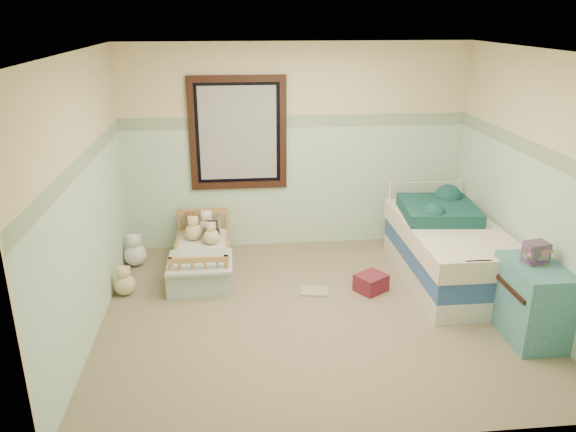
{
  "coord_description": "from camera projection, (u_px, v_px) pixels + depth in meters",
  "views": [
    {
      "loc": [
        -0.77,
        -4.86,
        2.81
      ],
      "look_at": [
        -0.24,
        0.35,
        0.9
      ],
      "focal_mm": 34.89,
      "sensor_mm": 36.0,
      "label": 1
    }
  ],
  "objects": [
    {
      "name": "teal_blanket",
      "position": [
        438.0,
        210.0,
        6.25
      ],
      "size": [
        0.87,
        0.91,
        0.14
      ],
      "primitive_type": "cube",
      "rotation": [
        0.0,
        0.0,
        -0.1
      ],
      "color": "#0E3333",
      "rests_on": "twin_mattress"
    },
    {
      "name": "toddler_mattress",
      "position": [
        202.0,
        254.0,
        6.37
      ],
      "size": [
        0.58,
        1.21,
        0.12
      ],
      "primitive_type": "cube",
      "color": "silver",
      "rests_on": "toddler_bed_frame"
    },
    {
      "name": "ceiling",
      "position": [
        321.0,
        50.0,
        4.71
      ],
      "size": [
        4.2,
        3.6,
        0.02
      ],
      "primitive_type": "cube",
      "color": "white",
      "rests_on": "wall_back"
    },
    {
      "name": "extra_plush_1",
      "position": [
        211.0,
        237.0,
        6.45
      ],
      "size": [
        0.18,
        0.18,
        0.18
      ],
      "primitive_type": "sphere",
      "color": "beige",
      "rests_on": "toddler_mattress"
    },
    {
      "name": "wall_right",
      "position": [
        535.0,
        186.0,
        5.35
      ],
      "size": [
        0.04,
        3.6,
        2.5
      ],
      "primitive_type": "cube",
      "color": "beige",
      "rests_on": "floor"
    },
    {
      "name": "wall_back",
      "position": [
        296.0,
        148.0,
        6.83
      ],
      "size": [
        4.2,
        0.04,
        2.5
      ],
      "primitive_type": "cube",
      "color": "beige",
      "rests_on": "floor"
    },
    {
      "name": "extra_plush_0",
      "position": [
        206.0,
        226.0,
        6.78
      ],
      "size": [
        0.18,
        0.18,
        0.18
      ],
      "primitive_type": "sphere",
      "color": "silver",
      "rests_on": "toddler_mattress"
    },
    {
      "name": "window_frame",
      "position": [
        238.0,
        133.0,
        6.66
      ],
      "size": [
        1.16,
        0.06,
        1.36
      ],
      "primitive_type": "cube",
      "color": "black",
      "rests_on": "wall_back"
    },
    {
      "name": "plush_bed_white",
      "position": [
        207.0,
        225.0,
        6.79
      ],
      "size": [
        0.19,
        0.19,
        0.19
      ],
      "primitive_type": "sphere",
      "color": "white",
      "rests_on": "toddler_mattress"
    },
    {
      "name": "twin_boxspring",
      "position": [
        449.0,
        253.0,
        6.12
      ],
      "size": [
        0.93,
        1.86,
        0.22
      ],
      "primitive_type": "cube",
      "color": "navy",
      "rests_on": "twin_bed_frame"
    },
    {
      "name": "wall_left",
      "position": [
        84.0,
        200.0,
        4.95
      ],
      "size": [
        0.04,
        3.6,
        2.5
      ],
      "primitive_type": "cube",
      "color": "beige",
      "rests_on": "floor"
    },
    {
      "name": "red_pillow",
      "position": [
        371.0,
        283.0,
        5.97
      ],
      "size": [
        0.39,
        0.38,
        0.19
      ],
      "primitive_type": "cube",
      "rotation": [
        0.0,
        0.0,
        0.59
      ],
      "color": "maroon",
      "rests_on": "floor"
    },
    {
      "name": "plush_floor_cream",
      "position": [
        135.0,
        255.0,
        6.56
      ],
      "size": [
        0.27,
        0.27,
        0.27
      ],
      "primitive_type": "sphere",
      "color": "silver",
      "rests_on": "floor"
    },
    {
      "name": "border_strip",
      "position": [
        296.0,
        122.0,
        6.7
      ],
      "size": [
        4.2,
        0.01,
        0.15
      ],
      "primitive_type": "cube",
      "color": "#547F55",
      "rests_on": "wall_back"
    },
    {
      "name": "floor_book",
      "position": [
        315.0,
        291.0,
        5.96
      ],
      "size": [
        0.33,
        0.27,
        0.03
      ],
      "primitive_type": "cube",
      "rotation": [
        0.0,
        0.0,
        -0.19
      ],
      "color": "yellow",
      "rests_on": "floor"
    },
    {
      "name": "floor",
      "position": [
        316.0,
        313.0,
        5.58
      ],
      "size": [
        4.2,
        3.6,
        0.02
      ],
      "primitive_type": "cube",
      "color": "#786B51",
      "rests_on": "ground"
    },
    {
      "name": "plush_bed_dark",
      "position": [
        213.0,
        233.0,
        6.6
      ],
      "size": [
        0.16,
        0.16,
        0.16
      ],
      "primitive_type": "sphere",
      "color": "black",
      "rests_on": "toddler_mattress"
    },
    {
      "name": "dresser",
      "position": [
        531.0,
        301.0,
        5.04
      ],
      "size": [
        0.45,
        0.72,
        0.72
      ],
      "primitive_type": "cube",
      "color": "#2C6F71",
      "rests_on": "floor"
    },
    {
      "name": "plush_bed_tan",
      "position": [
        194.0,
        232.0,
        6.57
      ],
      "size": [
        0.2,
        0.2,
        0.2
      ],
      "primitive_type": "sphere",
      "color": "beige",
      "rests_on": "toddler_mattress"
    },
    {
      "name": "twin_bed_frame",
      "position": [
        447.0,
        271.0,
        6.19
      ],
      "size": [
        0.93,
        1.86,
        0.22
      ],
      "primitive_type": "cube",
      "color": "silver",
      "rests_on": "floor"
    },
    {
      "name": "wainscot_mint",
      "position": [
        296.0,
        187.0,
        6.99
      ],
      "size": [
        4.2,
        0.01,
        1.5
      ],
      "primitive_type": "cube",
      "color": "#A9CAAF",
      "rests_on": "floor"
    },
    {
      "name": "window_blinds",
      "position": [
        238.0,
        133.0,
        6.67
      ],
      "size": [
        0.92,
        0.01,
        1.12
      ],
      "primitive_type": "cube",
      "color": "#BBBAB4",
      "rests_on": "window_frame"
    },
    {
      "name": "extra_plush_2",
      "position": [
        210.0,
        231.0,
        6.65
      ],
      "size": [
        0.15,
        0.15,
        0.15
      ],
      "primitive_type": "sphere",
      "color": "brown",
      "rests_on": "toddler_mattress"
    },
    {
      "name": "patchwork_quilt",
      "position": [
        200.0,
        262.0,
        5.98
      ],
      "size": [
        0.68,
        0.63,
        0.03
      ],
      "primitive_type": "cube",
      "color": "#6188BB",
      "rests_on": "toddler_mattress"
    },
    {
      "name": "book_stack",
      "position": [
        536.0,
        253.0,
        4.93
      ],
      "size": [
        0.22,
        0.19,
        0.19
      ],
      "primitive_type": "cube",
      "rotation": [
        0.0,
        0.0,
        0.2
      ],
      "color": "brown",
      "rests_on": "dresser"
    },
    {
      "name": "toddler_bed_frame",
      "position": [
        203.0,
        265.0,
        6.42
      ],
      "size": [
        0.63,
        1.26,
        0.16
      ],
      "primitive_type": "cube",
      "color": "olive",
      "rests_on": "floor"
    },
    {
      "name": "plush_bed_brown",
      "position": [
        190.0,
        226.0,
        6.77
      ],
      "size": [
        0.18,
        0.18,
        0.18
      ],
      "primitive_type": "sphere",
      "color": "brown",
      "rests_on": "toddler_mattress"
    },
    {
      "name": "plush_floor_tan",
      "position": [
        125.0,
        285.0,
        5.88
      ],
      "size": [
        0.22,
        0.22,
        0.22
      ],
      "primitive_type": "sphere",
      "color": "beige",
      "rests_on": "floor"
    },
    {
      "name": "wall_front",
      "position": [
        362.0,
        280.0,
        3.47
      ],
      "size": [
        4.2,
        0.04,
        2.5
      ],
      "primitive_type": "cube",
      "color": "beige",
      "rests_on": "floor"
    },
    {
      "name": "twin_mattress",
      "position": [
        451.0,
        234.0,
        6.04
      ],
      "size": [
        0.97,
        1.9,
        0.22
      ],
      "primitive_type": "cube",
      "color": "#ECE4CB",
      "rests_on": "twin_boxspring"
    }
  ]
}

